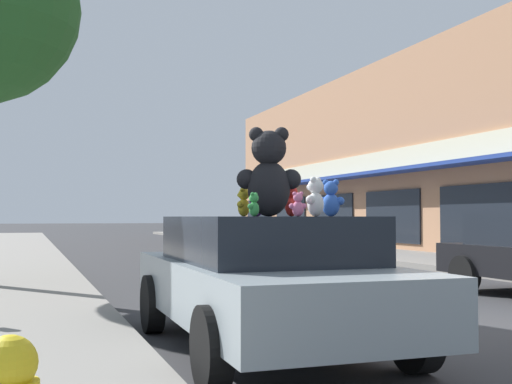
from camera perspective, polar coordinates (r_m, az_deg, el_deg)
The scene contains 11 objects.
ground_plane at distance 8.71m, azimuth 19.23°, elevation -11.27°, with size 260.00×260.00×0.00m, color #333335.
plush_art_car at distance 6.77m, azimuth 0.75°, elevation -7.56°, with size 2.13×4.46×1.39m.
teddy_bear_giant at distance 7.04m, azimuth 1.15°, elevation 1.67°, with size 0.75×0.53×0.98m.
teddy_bear_pink at distance 5.92m, azimuth 3.75°, elevation -1.12°, with size 0.17×0.12×0.23m.
teddy_bear_white at distance 6.16m, azimuth 5.30°, elevation -0.48°, with size 0.26×0.25×0.38m.
teddy_bear_green at distance 5.81m, azimuth -0.19°, elevation -1.15°, with size 0.15×0.15×0.22m.
teddy_bear_red at distance 7.61m, azimuth 3.16°, elevation -0.83°, with size 0.22×0.28×0.38m.
teddy_bear_brown at distance 7.79m, azimuth -0.13°, elevation -1.38°, with size 0.15×0.16×0.23m.
teddy_bear_purple at distance 7.61m, azimuth 0.10°, elevation -1.00°, with size 0.23×0.22×0.33m.
teddy_bear_blue at distance 6.42m, azimuth 6.68°, elevation -0.59°, with size 0.27×0.24×0.37m.
teddy_bear_yellow at distance 7.31m, azimuth -1.11°, elevation -0.95°, with size 0.21×0.23×0.33m.
Camera 1 is at (-5.39, -6.70, 1.39)m, focal length 45.00 mm.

